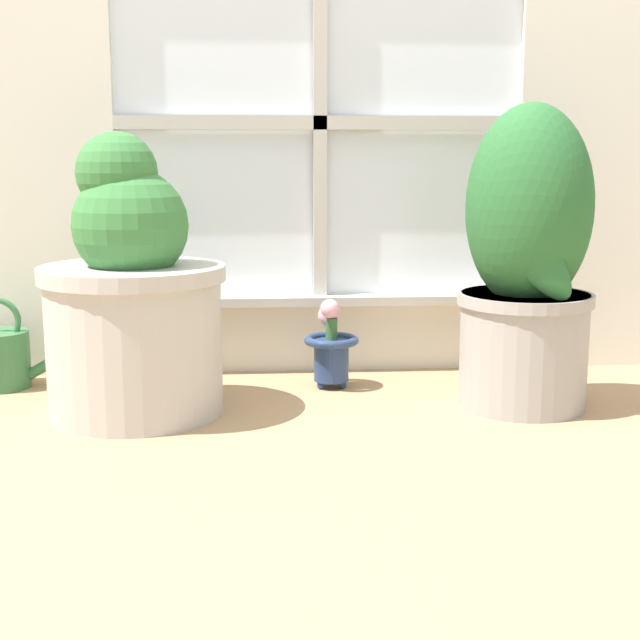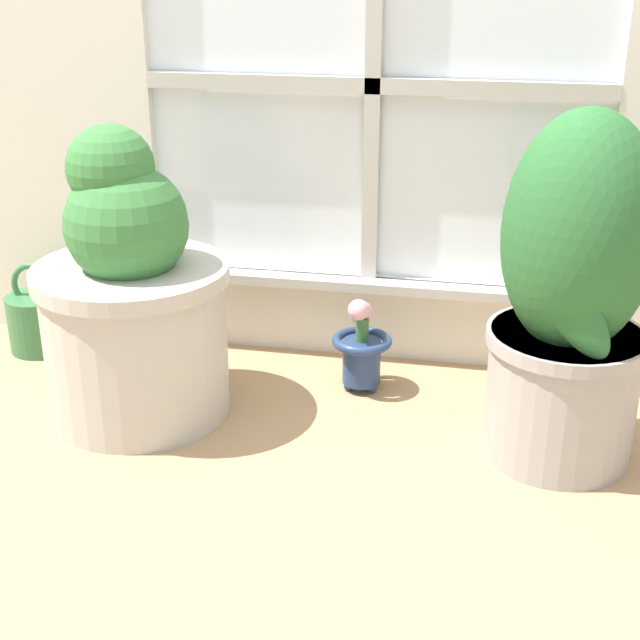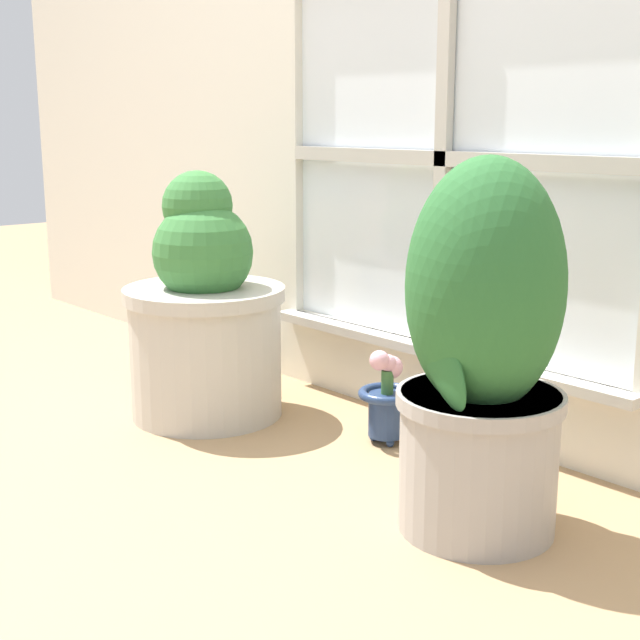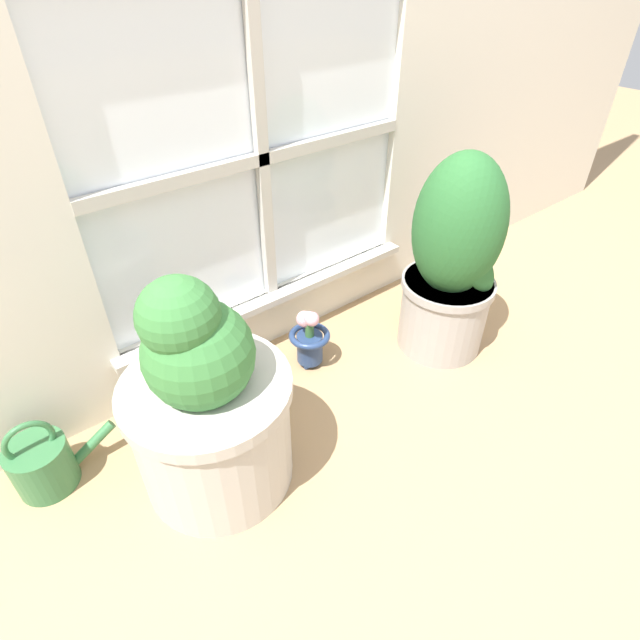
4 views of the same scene
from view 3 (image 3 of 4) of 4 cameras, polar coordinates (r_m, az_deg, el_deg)
ground_plane at (r=1.95m, az=-3.90°, el=-10.26°), size 10.00×10.00×0.00m
potted_plant_left at (r=2.32m, az=-7.40°, el=0.24°), size 0.42×0.42×0.64m
potted_plant_right at (r=1.65m, az=10.31°, el=-2.31°), size 0.31×0.31×0.70m
flower_vase at (r=2.14m, az=4.30°, el=-5.01°), size 0.14×0.14×0.23m
watering_can at (r=2.81m, az=-7.25°, el=-1.47°), size 0.28×0.15×0.23m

